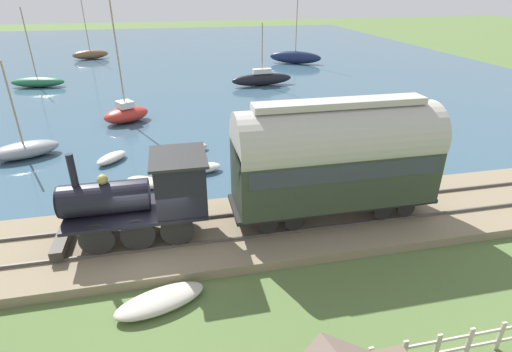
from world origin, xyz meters
TOP-DOWN VIEW (x-y plane):
  - ground_plane at (0.00, 0.00)m, footprint 200.00×200.00m
  - harbor_water at (43.27, 0.00)m, footprint 80.00×80.00m
  - rail_embankment at (0.53, 0.00)m, footprint 4.88×56.00m
  - steam_locomotive at (0.53, 0.11)m, footprint 2.32×5.55m
  - passenger_coach at (0.53, -6.95)m, footprint 2.60×8.11m
  - sailboat_gray at (10.81, 7.44)m, footprint 2.86×3.97m
  - sailboat_green at (29.20, 11.35)m, footprint 2.01×5.06m
  - sailboat_brown at (44.71, 8.84)m, footprint 2.57×4.64m
  - sailboat_black at (25.28, -9.76)m, footprint 1.59×6.09m
  - sailboat_navy at (35.91, -16.42)m, footprint 4.06×6.22m
  - sailboat_red at (16.31, 2.25)m, footprint 3.15×3.71m
  - rowboat_mid_harbor at (5.62, 0.63)m, footprint 1.98×2.25m
  - rowboat_near_shore at (6.61, -2.25)m, footprint 1.15×2.12m
  - rowboat_far_out at (9.08, 2.56)m, footprint 2.13×1.92m
  - rowboat_off_pier at (9.47, -1.81)m, footprint 1.65×2.38m
  - beached_dinghy at (-2.80, -0.10)m, footprint 1.88×3.00m

SIDE VIEW (x-z plane):
  - ground_plane at x=0.00m, z-range 0.00..0.00m
  - harbor_water at x=43.27m, z-range 0.00..0.01m
  - rail_embankment at x=0.53m, z-range -0.06..0.44m
  - beached_dinghy at x=-2.80m, z-range 0.00..0.44m
  - rowboat_mid_harbor at x=5.62m, z-range 0.01..0.44m
  - rowboat_off_pier at x=9.47m, z-range 0.01..0.46m
  - rowboat_far_out at x=9.08m, z-range 0.01..0.48m
  - rowboat_near_shore at x=6.61m, z-range 0.01..0.50m
  - sailboat_gray at x=10.81m, z-range -2.24..3.19m
  - sailboat_green at x=29.20m, z-range -3.05..4.07m
  - sailboat_brown at x=44.71m, z-range -4.08..5.35m
  - sailboat_red at x=16.31m, z-range -4.01..5.31m
  - sailboat_black at x=25.28m, z-range -2.22..3.53m
  - sailboat_navy at x=35.91m, z-range -4.12..5.68m
  - steam_locomotive at x=0.53m, z-range 0.53..4.00m
  - passenger_coach at x=0.53m, z-range 0.69..5.44m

